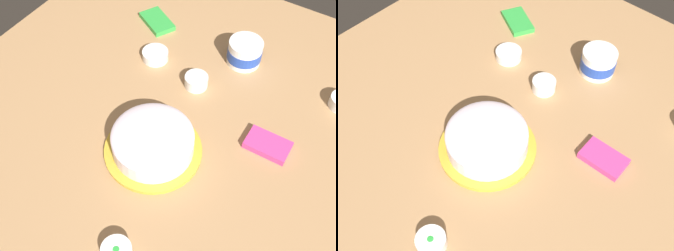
# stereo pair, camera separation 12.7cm
# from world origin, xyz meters

# --- Properties ---
(ground_plane) EXTENTS (1.54, 1.54, 0.00)m
(ground_plane) POSITION_xyz_m (0.00, 0.00, 0.00)
(ground_plane) COLOR tan
(frosted_cake) EXTENTS (0.29, 0.29, 0.10)m
(frosted_cake) POSITION_xyz_m (-0.00, -0.13, 0.05)
(frosted_cake) COLOR gold
(frosted_cake) RESTS_ON ground_plane
(frosting_tub) EXTENTS (0.12, 0.12, 0.09)m
(frosting_tub) POSITION_xyz_m (0.06, 0.36, 0.05)
(frosting_tub) COLOR white
(frosting_tub) RESTS_ON ground_plane
(sprinkle_bowl_green) EXTENTS (0.08, 0.08, 0.04)m
(sprinkle_bowl_green) POSITION_xyz_m (0.10, -0.44, 0.02)
(sprinkle_bowl_green) COLOR white
(sprinkle_bowl_green) RESTS_ON ground_plane
(sprinkle_bowl_rainbow) EXTENTS (0.08, 0.08, 0.04)m
(sprinkle_bowl_rainbow) POSITION_xyz_m (-0.03, 0.17, 0.02)
(sprinkle_bowl_rainbow) COLOR white
(sprinkle_bowl_rainbow) RESTS_ON ground_plane
(sprinkle_bowl_blue) EXTENTS (0.09, 0.09, 0.03)m
(sprinkle_bowl_blue) POSITION_xyz_m (-0.21, 0.21, 0.02)
(sprinkle_bowl_blue) COLOR white
(sprinkle_bowl_blue) RESTS_ON ground_plane
(candy_box_lower) EXTENTS (0.16, 0.14, 0.02)m
(candy_box_lower) POSITION_xyz_m (-0.32, 0.37, 0.01)
(candy_box_lower) COLOR green
(candy_box_lower) RESTS_ON ground_plane
(candy_box_upper) EXTENTS (0.13, 0.08, 0.02)m
(candy_box_upper) POSITION_xyz_m (0.28, 0.07, 0.01)
(candy_box_upper) COLOR #E53D8E
(candy_box_upper) RESTS_ON ground_plane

